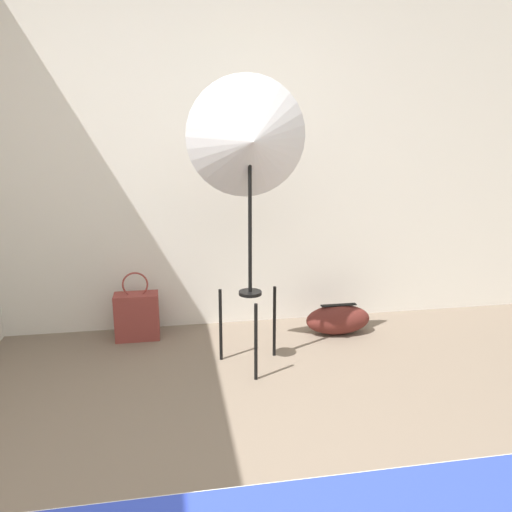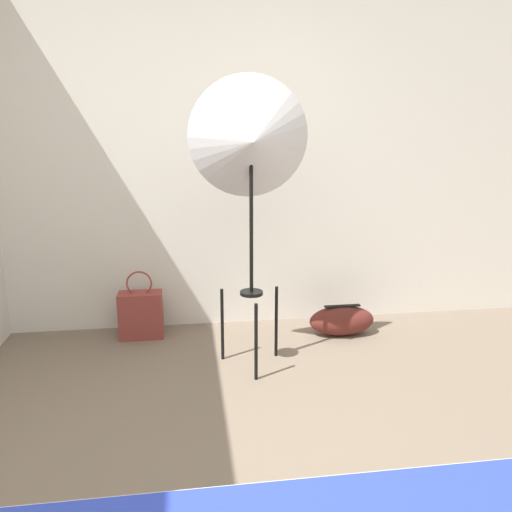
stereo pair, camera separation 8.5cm
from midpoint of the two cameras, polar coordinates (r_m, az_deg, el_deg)
The scene contains 4 objects.
wall_back at distance 3.53m, azimuth -7.87°, elevation 12.43°, with size 8.00×0.05×2.60m.
photo_umbrella at distance 2.82m, azimuth 0.33°, elevation 12.99°, with size 0.70×0.36×1.71m.
tote_bag at distance 3.54m, azimuth -12.34°, elevation -6.52°, with size 0.30×0.15×0.48m.
duffel_bag at distance 3.58m, azimuth 10.45°, elevation -7.26°, with size 0.46×0.21×0.22m.
Camera 2 is at (0.02, -1.15, 1.38)m, focal length 35.00 mm.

